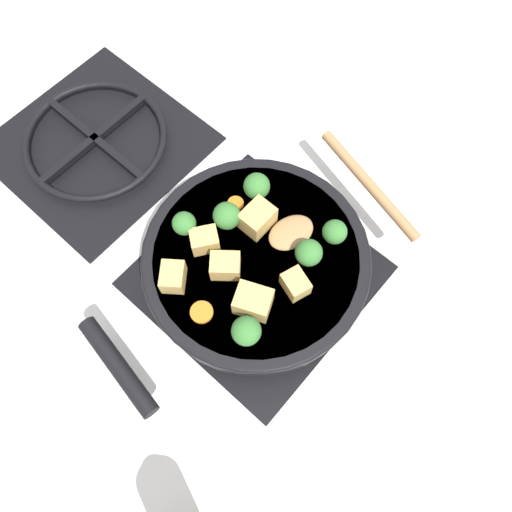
% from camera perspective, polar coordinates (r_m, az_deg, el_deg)
% --- Properties ---
extents(ground_plane, '(2.40, 2.40, 0.00)m').
position_cam_1_polar(ground_plane, '(0.76, 0.00, -2.31)').
color(ground_plane, silver).
extents(front_burner_grate, '(0.31, 0.31, 0.03)m').
position_cam_1_polar(front_burner_grate, '(0.75, 0.00, -1.99)').
color(front_burner_grate, black).
rests_on(front_burner_grate, ground_plane).
extents(rear_burner_grate, '(0.31, 0.31, 0.03)m').
position_cam_1_polar(rear_burner_grate, '(0.91, -17.77, 12.35)').
color(rear_burner_grate, black).
rests_on(rear_burner_grate, ground_plane).
extents(skillet_pan, '(0.41, 0.32, 0.05)m').
position_cam_1_polar(skillet_pan, '(0.71, -0.12, -0.83)').
color(skillet_pan, black).
rests_on(skillet_pan, front_burner_grate).
extents(wooden_spoon, '(0.21, 0.21, 0.02)m').
position_cam_1_polar(wooden_spoon, '(0.72, 8.90, 5.67)').
color(wooden_spoon, '#A87A4C').
rests_on(wooden_spoon, skillet_pan).
extents(tofu_cube_center_large, '(0.05, 0.05, 0.03)m').
position_cam_1_polar(tofu_cube_center_large, '(0.67, -9.47, -2.37)').
color(tofu_cube_center_large, tan).
rests_on(tofu_cube_center_large, skillet_pan).
extents(tofu_cube_near_handle, '(0.05, 0.04, 0.04)m').
position_cam_1_polar(tofu_cube_near_handle, '(0.69, 0.18, 4.33)').
color(tofu_cube_near_handle, tan).
rests_on(tofu_cube_near_handle, skillet_pan).
extents(tofu_cube_east_chunk, '(0.05, 0.05, 0.03)m').
position_cam_1_polar(tofu_cube_east_chunk, '(0.68, -5.89, 1.80)').
color(tofu_cube_east_chunk, tan).
rests_on(tofu_cube_east_chunk, skillet_pan).
extents(tofu_cube_west_chunk, '(0.05, 0.05, 0.03)m').
position_cam_1_polar(tofu_cube_west_chunk, '(0.67, -3.53, -1.12)').
color(tofu_cube_west_chunk, tan).
rests_on(tofu_cube_west_chunk, skillet_pan).
extents(tofu_cube_back_piece, '(0.05, 0.06, 0.04)m').
position_cam_1_polar(tofu_cube_back_piece, '(0.65, -0.33, -5.23)').
color(tofu_cube_back_piece, tan).
rests_on(tofu_cube_back_piece, skillet_pan).
extents(tofu_cube_front_piece, '(0.04, 0.04, 0.03)m').
position_cam_1_polar(tofu_cube_front_piece, '(0.66, 4.43, -3.32)').
color(tofu_cube_front_piece, tan).
rests_on(tofu_cube_front_piece, skillet_pan).
extents(broccoli_floret_near_spoon, '(0.04, 0.04, 0.05)m').
position_cam_1_polar(broccoli_floret_near_spoon, '(0.69, -3.36, 4.59)').
color(broccoli_floret_near_spoon, '#709956').
rests_on(broccoli_floret_near_spoon, skillet_pan).
extents(broccoli_floret_center_top, '(0.03, 0.03, 0.04)m').
position_cam_1_polar(broccoli_floret_center_top, '(0.69, -8.21, 3.67)').
color(broccoli_floret_center_top, '#709956').
rests_on(broccoli_floret_center_top, skillet_pan).
extents(broccoli_floret_east_rim, '(0.04, 0.04, 0.05)m').
position_cam_1_polar(broccoli_floret_east_rim, '(0.71, 0.08, 7.97)').
color(broccoli_floret_east_rim, '#709956').
rests_on(broccoli_floret_east_rim, skillet_pan).
extents(broccoli_floret_west_rim, '(0.03, 0.03, 0.04)m').
position_cam_1_polar(broccoli_floret_west_rim, '(0.68, 8.98, 2.71)').
color(broccoli_floret_west_rim, '#709956').
rests_on(broccoli_floret_west_rim, skillet_pan).
extents(broccoli_floret_north_edge, '(0.04, 0.04, 0.05)m').
position_cam_1_polar(broccoli_floret_north_edge, '(0.63, -1.12, -8.57)').
color(broccoli_floret_north_edge, '#709956').
rests_on(broccoli_floret_north_edge, skillet_pan).
extents(broccoli_floret_south_cluster, '(0.04, 0.04, 0.04)m').
position_cam_1_polar(broccoli_floret_south_cluster, '(0.67, 6.05, 0.36)').
color(broccoli_floret_south_cluster, '#709956').
rests_on(broccoli_floret_south_cluster, skillet_pan).
extents(carrot_slice_orange_thin, '(0.02, 0.02, 0.01)m').
position_cam_1_polar(carrot_slice_orange_thin, '(0.72, -2.35, 5.98)').
color(carrot_slice_orange_thin, orange).
rests_on(carrot_slice_orange_thin, skillet_pan).
extents(carrot_slice_near_center, '(0.03, 0.03, 0.01)m').
position_cam_1_polar(carrot_slice_near_center, '(0.66, -6.44, -6.22)').
color(carrot_slice_near_center, orange).
rests_on(carrot_slice_near_center, skillet_pan).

